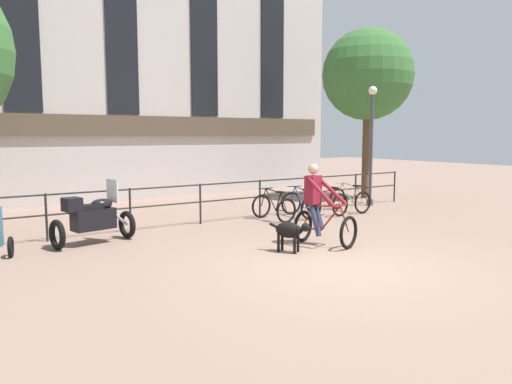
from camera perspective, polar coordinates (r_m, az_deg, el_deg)
The scene contains 12 objects.
ground_plane at distance 8.90m, azimuth 9.80°, elevation -8.57°, with size 60.00×60.00×0.00m, color #8E7060.
canal_railing at distance 12.93m, azimuth -6.39°, elevation -0.55°, with size 15.05×0.05×1.05m.
building_facade at distance 18.43m, azimuth -15.45°, elevation 16.41°, with size 18.00×0.72×11.08m.
cyclist_with_bike at distance 10.56m, azimuth 7.30°, elevation -1.89°, with size 0.99×1.32×1.70m.
dog at distance 9.85m, azimuth 3.95°, elevation -4.43°, with size 0.52×0.84×0.61m.
parked_motorcycle at distance 11.08m, azimuth -18.15°, elevation -2.82°, with size 1.79×0.94×1.35m.
parked_bicycle_near_lamp at distance 13.42m, azimuth 2.02°, elevation -1.76°, with size 0.72×1.15×0.86m.
parked_bicycle_mid_left at distance 14.00m, azimuth 5.16°, elevation -1.44°, with size 0.81×1.19×0.86m.
parked_bicycle_mid_right at distance 14.61m, azimuth 8.04°, elevation -1.13°, with size 0.77×1.17×0.86m.
parked_bicycle_far_end at distance 15.27m, azimuth 10.68°, elevation -0.85°, with size 0.67×1.11×0.86m.
street_lamp at distance 16.57m, azimuth 13.06°, elevation 5.96°, with size 0.28×0.28×3.84m.
tree_canalside_right at distance 18.58m, azimuth 12.65°, elevation 12.92°, with size 3.22×3.22×6.03m.
Camera 1 is at (-6.01, -6.13, 2.32)m, focal length 35.00 mm.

